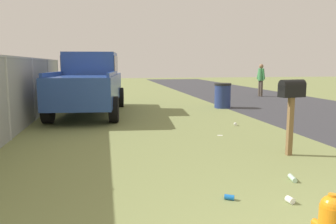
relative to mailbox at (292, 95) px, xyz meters
name	(u,v)px	position (x,y,z in m)	size (l,w,h in m)	color
mailbox	(292,95)	(0.00, 0.00, 0.00)	(0.28, 0.51, 1.41)	brown
pickup_truck	(90,81)	(6.30, 3.84, -0.02)	(5.67, 2.53, 2.09)	#284793
trash_bin	(223,95)	(6.74, -1.13, -0.64)	(0.65, 0.65, 0.96)	navy
pedestrian	(261,78)	(10.79, -4.68, -0.14)	(0.47, 0.30, 1.69)	#4C4238
fence_section	(22,90)	(3.62, 5.45, -0.11)	(13.57, 0.07, 1.88)	#9EA3A8
litter_wrapper_midfield_b	(220,135)	(1.89, 0.68, -1.12)	(0.12, 0.08, 0.01)	silver
litter_cup_midfield_a	(235,124)	(3.03, -0.17, -1.08)	(0.08, 0.08, 0.10)	white
litter_can_near_hydrant	(229,197)	(-1.77, 1.85, -1.09)	(0.07, 0.07, 0.12)	blue
litter_cup_far_scatter	(290,200)	(-2.01, 1.16, -1.08)	(0.08, 0.08, 0.10)	white
litter_bottle_by_mailbox	(292,178)	(-1.28, 0.69, -1.09)	(0.07, 0.07, 0.22)	#B2D8BF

